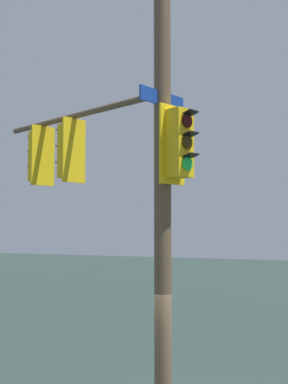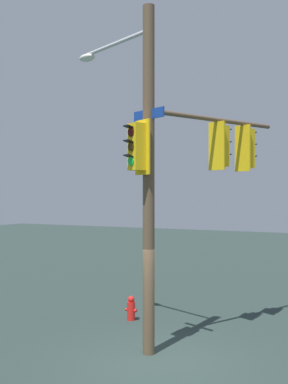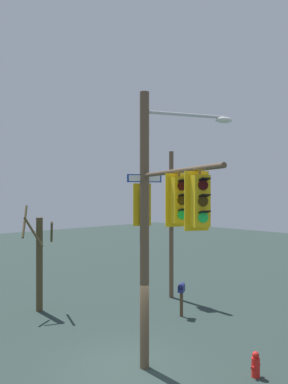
# 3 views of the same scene
# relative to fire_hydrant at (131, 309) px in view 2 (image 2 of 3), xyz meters

# --- Properties ---
(ground_plane) EXTENTS (80.00, 80.00, 0.00)m
(ground_plane) POSITION_rel_fire_hydrant_xyz_m (-2.42, 2.95, -0.34)
(ground_plane) COLOR #283834
(main_signal_pole_assembly) EXTENTS (4.72, 4.90, 8.33)m
(main_signal_pole_assembly) POSITION_rel_fire_hydrant_xyz_m (-2.16, 1.79, 4.43)
(main_signal_pole_assembly) COLOR brown
(main_signal_pole_assembly) RESTS_ON ground
(fire_hydrant) EXTENTS (0.38, 0.24, 0.73)m
(fire_hydrant) POSITION_rel_fire_hydrant_xyz_m (0.00, 0.00, 0.00)
(fire_hydrant) COLOR red
(fire_hydrant) RESTS_ON ground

